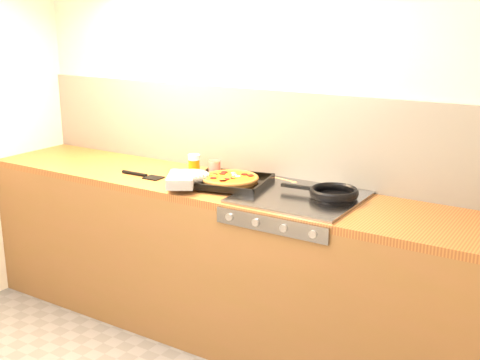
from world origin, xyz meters
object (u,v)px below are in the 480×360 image
Objects in this scene: frying_pan at (333,193)px; tomato_can at (215,169)px; pizza_on_tray at (217,179)px; juice_glass at (194,164)px.

frying_pan is 0.76m from tomato_can.
tomato_can is (-0.13, 0.16, 0.01)m from pizza_on_tray.
frying_pan is at bearing -2.86° from juice_glass.
juice_glass is (-0.27, 0.15, 0.02)m from pizza_on_tray.
tomato_can is 0.14m from juice_glass.
tomato_can is at bearing 128.25° from pizza_on_tray.
pizza_on_tray is 0.64m from frying_pan.
tomato_can reaches higher than frying_pan.
tomato_can is at bearing 3.06° from juice_glass.
pizza_on_tray is 0.31m from juice_glass.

